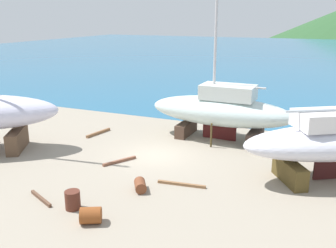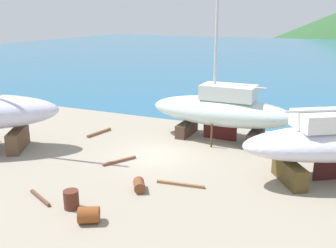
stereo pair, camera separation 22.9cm
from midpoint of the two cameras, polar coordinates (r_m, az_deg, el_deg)
ground_plane at (r=20.55m, az=-4.97°, el=-6.84°), size 40.92×40.92×0.00m
sea_water at (r=86.97m, az=17.54°, el=10.14°), size 163.70×119.13×0.01m
sailboat_far_slipway at (r=24.95m, az=7.76°, el=2.11°), size 9.66×3.60×14.30m
worker at (r=30.55m, az=11.09°, el=2.30°), size 0.50×0.43×1.64m
barrel_tipped_right at (r=18.06m, az=-4.60°, el=-9.28°), size 0.93×1.04×0.53m
barrel_rust_mid at (r=16.91m, az=-14.67°, el=-11.11°), size 0.87×0.87×0.82m
barrel_rust_far at (r=15.72m, az=-12.08°, el=-13.43°), size 1.05×0.98×0.68m
timber_long_aft at (r=26.78m, az=-10.77°, el=-1.32°), size 0.57×2.24×0.19m
timber_short_cross at (r=18.59m, az=1.70°, el=-9.14°), size 2.41×0.44×0.13m
timber_short_skew at (r=18.20m, az=-19.09°, el=-10.64°), size 1.76×0.89×0.15m
timber_plank_far at (r=21.54m, az=-7.67°, el=-5.61°), size 1.17×1.90×0.15m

